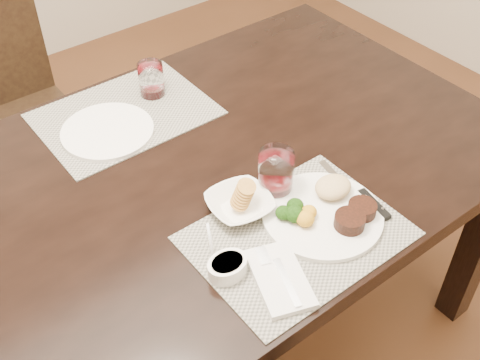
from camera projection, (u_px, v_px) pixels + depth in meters
dining_table at (137, 226)px, 1.47m from camera, size 2.00×1.00×0.75m
chair_far at (7, 104)px, 2.12m from camera, size 0.42×0.42×0.90m
placemat_near at (297, 236)px, 1.33m from camera, size 0.46×0.34×0.00m
placemat_far at (125, 114)px, 1.66m from camera, size 0.46×0.34×0.00m
dinner_plate at (328, 210)px, 1.36m from camera, size 0.28×0.28×0.05m
napkin_fork at (280, 278)px, 1.23m from camera, size 0.15×0.20×0.02m
steak_knife at (365, 198)px, 1.41m from camera, size 0.04×0.24×0.01m
cracker_bowl at (240, 204)px, 1.37m from camera, size 0.16×0.16×0.07m
sauce_ramekin at (227, 266)px, 1.24m from camera, size 0.09×0.13×0.07m
wine_glass_near at (276, 175)px, 1.40m from camera, size 0.08×0.08×0.11m
far_plate at (107, 131)px, 1.59m from camera, size 0.25×0.25×0.01m
wine_glass_far at (151, 81)px, 1.70m from camera, size 0.07×0.07×0.10m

